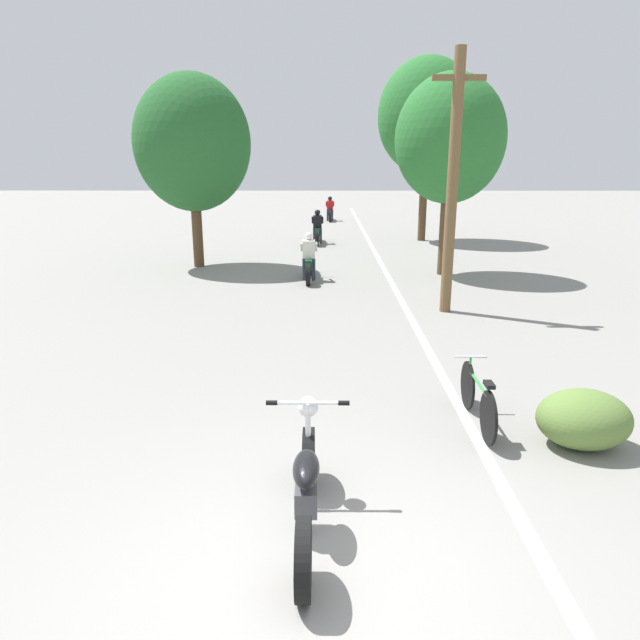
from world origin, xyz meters
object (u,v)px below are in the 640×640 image
at_px(roadside_tree_right_far, 427,116).
at_px(bicycle_parked, 478,398).
at_px(roadside_tree_right_near, 450,140).
at_px(motorcycle_rider_mid, 317,231).
at_px(motorcycle_foreground, 307,487).
at_px(motorcycle_rider_far, 330,211).
at_px(utility_pole, 453,182).
at_px(motorcycle_rider_lead, 309,262).
at_px(roadside_tree_left, 192,144).

bearing_deg(roadside_tree_right_far, bicycle_parked, -97.00).
bearing_deg(bicycle_parked, roadside_tree_right_near, 81.14).
bearing_deg(bicycle_parked, motorcycle_rider_mid, 97.77).
bearing_deg(motorcycle_foreground, roadside_tree_right_near, 73.20).
height_order(motorcycle_foreground, motorcycle_rider_far, motorcycle_rider_far).
relative_size(utility_pole, roadside_tree_right_near, 0.98).
bearing_deg(motorcycle_rider_far, motorcycle_rider_lead, -92.64).
bearing_deg(utility_pole, bicycle_parked, -97.58).
bearing_deg(motorcycle_rider_lead, motorcycle_foreground, -88.61).
height_order(roadside_tree_right_near, motorcycle_rider_lead, roadside_tree_right_near).
bearing_deg(motorcycle_rider_mid, roadside_tree_right_far, 12.24).
bearing_deg(roadside_tree_right_far, utility_pole, -96.72).
height_order(motorcycle_rider_lead, bicycle_parked, motorcycle_rider_lead).
distance_m(motorcycle_rider_mid, bicycle_parked, 16.60).
height_order(roadside_tree_right_far, motorcycle_rider_lead, roadside_tree_right_far).
bearing_deg(motorcycle_rider_lead, motorcycle_rider_far, 87.36).
distance_m(utility_pole, roadside_tree_right_near, 4.50).
bearing_deg(roadside_tree_left, motorcycle_rider_far, 72.99).
height_order(roadside_tree_right_far, motorcycle_rider_mid, roadside_tree_right_far).
bearing_deg(motorcycle_rider_mid, motorcycle_rider_lead, -91.23).
distance_m(utility_pole, roadside_tree_left, 8.76).
xyz_separation_m(utility_pole, motorcycle_rider_far, (-2.41, 19.64, -2.32)).
bearing_deg(motorcycle_foreground, bicycle_parked, 45.87).
bearing_deg(roadside_tree_left, bicycle_parked, -62.04).
height_order(roadside_tree_right_near, motorcycle_foreground, roadside_tree_right_near).
xyz_separation_m(roadside_tree_right_far, motorcycle_rider_mid, (-4.38, -0.95, -4.44)).
bearing_deg(utility_pole, roadside_tree_right_far, 83.28).
xyz_separation_m(roadside_tree_right_near, motorcycle_foreground, (-3.69, -12.22, -3.39)).
distance_m(roadside_tree_right_near, motorcycle_rider_mid, 8.17).
distance_m(motorcycle_rider_far, bicycle_parked, 25.41).
xyz_separation_m(motorcycle_rider_lead, bicycle_parked, (2.40, -9.13, -0.15)).
xyz_separation_m(roadside_tree_right_far, motorcycle_rider_lead, (-4.54, -8.26, -4.44)).
distance_m(utility_pole, motorcycle_rider_lead, 5.21).
bearing_deg(motorcycle_rider_lead, roadside_tree_left, 149.37).
bearing_deg(utility_pole, roadside_tree_left, 140.58).
xyz_separation_m(roadside_tree_left, motorcycle_rider_mid, (3.73, 5.20, -3.24)).
distance_m(utility_pole, roadside_tree_right_far, 11.95).
bearing_deg(roadside_tree_left, motorcycle_rider_lead, -30.63).
distance_m(motorcycle_foreground, motorcycle_rider_mid, 18.64).
height_order(motorcycle_foreground, bicycle_parked, motorcycle_foreground).
height_order(roadside_tree_right_near, motorcycle_rider_far, roadside_tree_right_near).
distance_m(motorcycle_rider_lead, motorcycle_rider_far, 16.24).
height_order(motorcycle_rider_lead, motorcycle_rider_far, motorcycle_rider_lead).
xyz_separation_m(roadside_tree_right_far, bicycle_parked, (-2.14, -17.40, -4.60)).
bearing_deg(motorcycle_rider_mid, roadside_tree_right_near, -59.33).
xyz_separation_m(utility_pole, roadside_tree_left, (-6.73, 5.53, 0.93)).
distance_m(roadside_tree_right_near, motorcycle_rider_far, 16.01).
relative_size(roadside_tree_left, motorcycle_rider_mid, 2.69).
bearing_deg(motorcycle_rider_lead, motorcycle_rider_mid, 88.77).
relative_size(utility_pole, roadside_tree_left, 0.95).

